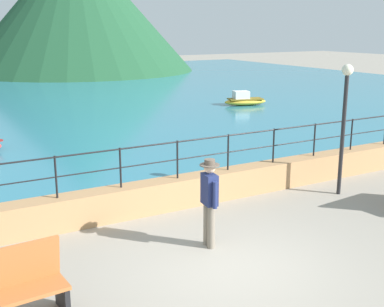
{
  "coord_description": "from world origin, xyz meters",
  "views": [
    {
      "loc": [
        -4.59,
        -6.77,
        4.15
      ],
      "look_at": [
        1.38,
        3.7,
        1.1
      ],
      "focal_mm": 47.03,
      "sensor_mm": 36.0,
      "label": 1
    }
  ],
  "objects_px": {
    "bench_main": "(5,288)",
    "lamp_post": "(345,109)",
    "person_walking": "(209,198)",
    "boat_1": "(244,100)"
  },
  "relations": [
    {
      "from": "bench_main",
      "to": "lamp_post",
      "type": "bearing_deg",
      "value": 12.37
    },
    {
      "from": "person_walking",
      "to": "lamp_post",
      "type": "xyz_separation_m",
      "value": [
        4.53,
        1.05,
        1.22
      ]
    },
    {
      "from": "bench_main",
      "to": "lamp_post",
      "type": "height_order",
      "value": "lamp_post"
    },
    {
      "from": "bench_main",
      "to": "boat_1",
      "type": "bearing_deg",
      "value": 45.24
    },
    {
      "from": "person_walking",
      "to": "lamp_post",
      "type": "distance_m",
      "value": 4.81
    },
    {
      "from": "boat_1",
      "to": "bench_main",
      "type": "bearing_deg",
      "value": -134.76
    },
    {
      "from": "person_walking",
      "to": "lamp_post",
      "type": "bearing_deg",
      "value": 13.0
    },
    {
      "from": "person_walking",
      "to": "bench_main",
      "type": "bearing_deg",
      "value": -168.37
    },
    {
      "from": "bench_main",
      "to": "person_walking",
      "type": "height_order",
      "value": "person_walking"
    },
    {
      "from": "bench_main",
      "to": "person_walking",
      "type": "relative_size",
      "value": 0.99
    }
  ]
}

